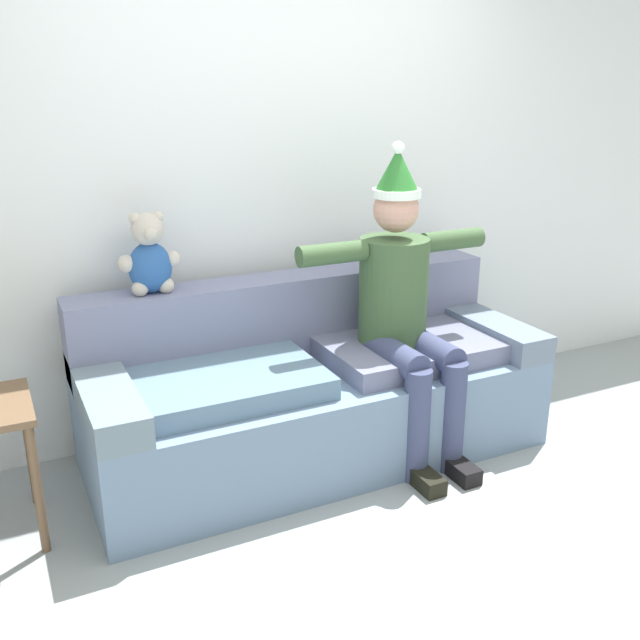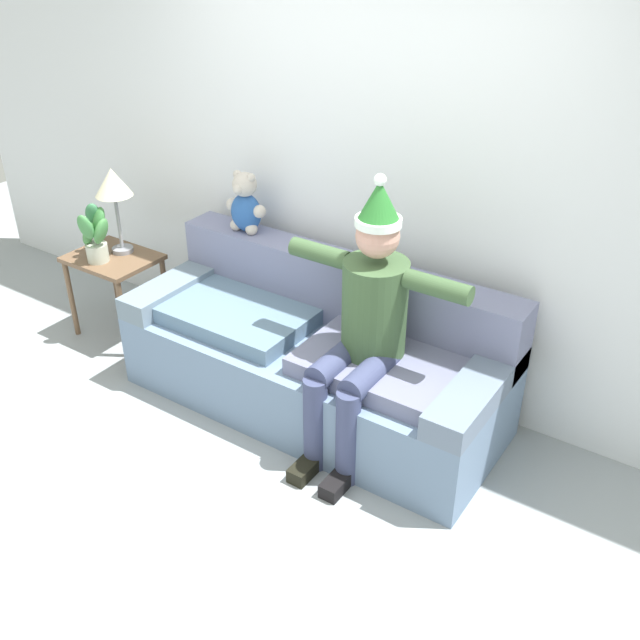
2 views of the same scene
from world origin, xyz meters
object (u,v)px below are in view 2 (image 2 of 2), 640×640
object	(u,v)px
couch	(317,355)
teddy_bear	(245,205)
person_seated	(365,322)
side_table	(114,269)
candle_tall	(90,229)
table_lamp	(113,186)
potted_plant	(95,234)

from	to	relation	value
couch	teddy_bear	bearing A→B (deg)	159.38
person_seated	teddy_bear	xyz separation A→B (m)	(-1.11, 0.43, 0.25)
teddy_bear	side_table	xyz separation A→B (m)	(-0.88, -0.35, -0.53)
side_table	candle_tall	distance (m)	0.30
teddy_bear	table_lamp	bearing A→B (deg)	-163.33
side_table	candle_tall	xyz separation A→B (m)	(-0.16, -0.02, 0.26)
table_lamp	side_table	bearing A→B (deg)	-93.46
teddy_bear	candle_tall	xyz separation A→B (m)	(-1.04, -0.37, -0.28)
couch	person_seated	bearing A→B (deg)	-22.01
person_seated	potted_plant	size ratio (longest dim) A/B	3.95
couch	table_lamp	xyz separation A→B (m)	(-1.58, 0.00, 0.71)
potted_plant	teddy_bear	bearing A→B (deg)	26.55
person_seated	candle_tall	distance (m)	2.15
teddy_bear	side_table	size ratio (longest dim) A/B	0.65
person_seated	table_lamp	size ratio (longest dim) A/B	2.65
couch	person_seated	distance (m)	0.63
side_table	person_seated	bearing A→B (deg)	-2.28
teddy_bear	person_seated	bearing A→B (deg)	-21.14
teddy_bear	potted_plant	bearing A→B (deg)	-153.45
person_seated	couch	bearing A→B (deg)	157.99
couch	side_table	xyz separation A→B (m)	(-1.58, -0.09, 0.16)
couch	potted_plant	bearing A→B (deg)	-173.50
table_lamp	potted_plant	world-z (taller)	table_lamp
potted_plant	couch	bearing A→B (deg)	6.50
person_seated	table_lamp	distance (m)	2.01
side_table	teddy_bear	bearing A→B (deg)	21.78
couch	table_lamp	size ratio (longest dim) A/B	3.86
candle_tall	teddy_bear	bearing A→B (deg)	19.67
side_table	table_lamp	size ratio (longest dim) A/B	1.02
person_seated	potted_plant	bearing A→B (deg)	-179.52
couch	side_table	bearing A→B (deg)	-176.89
potted_plant	table_lamp	bearing A→B (deg)	83.22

